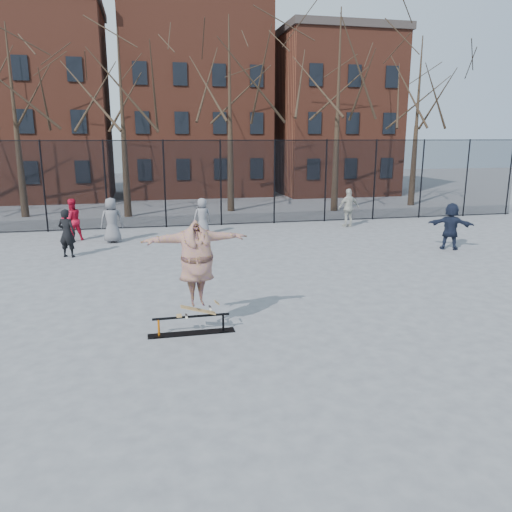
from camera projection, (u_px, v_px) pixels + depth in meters
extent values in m
plane|color=#5C5C61|center=(255.00, 324.00, 11.25)|extent=(100.00, 100.00, 0.00)
cube|color=black|center=(192.00, 333.00, 10.71)|extent=(1.86, 0.28, 0.01)
cylinder|color=orange|center=(159.00, 328.00, 10.53)|extent=(0.05, 0.05, 0.38)
cylinder|color=black|center=(223.00, 323.00, 10.82)|extent=(0.05, 0.05, 0.38)
cylinder|color=black|center=(191.00, 317.00, 10.63)|extent=(1.64, 0.05, 0.05)
imported|color=#6D3687|center=(197.00, 269.00, 10.42)|extent=(2.30, 0.84, 1.83)
imported|color=slate|center=(112.00, 220.00, 19.74)|extent=(0.93, 0.66, 1.80)
imported|color=black|center=(67.00, 233.00, 17.34)|extent=(0.73, 0.61, 1.70)
imported|color=red|center=(72.00, 220.00, 20.08)|extent=(1.03, 0.96, 1.71)
imported|color=#B8B7AB|center=(349.00, 208.00, 23.21)|extent=(1.09, 0.55, 1.79)
imported|color=#192033|center=(451.00, 226.00, 18.55)|extent=(1.64, 1.33, 1.75)
imported|color=slate|center=(202.00, 217.00, 21.32)|extent=(0.86, 0.65, 1.59)
cylinder|color=black|center=(44.00, 187.00, 21.74)|extent=(0.07, 0.07, 4.00)
cylinder|color=black|center=(106.00, 185.00, 22.28)|extent=(0.07, 0.07, 4.00)
cylinder|color=black|center=(165.00, 184.00, 22.83)|extent=(0.07, 0.07, 4.00)
cylinder|color=black|center=(221.00, 183.00, 23.38)|extent=(0.07, 0.07, 4.00)
cylinder|color=black|center=(274.00, 182.00, 23.92)|extent=(0.07, 0.07, 4.00)
cylinder|color=black|center=(326.00, 181.00, 24.47)|extent=(0.07, 0.07, 4.00)
cylinder|color=black|center=(375.00, 180.00, 25.02)|extent=(0.07, 0.07, 4.00)
cylinder|color=black|center=(422.00, 179.00, 25.56)|extent=(0.07, 0.07, 4.00)
cylinder|color=black|center=(466.00, 178.00, 26.11)|extent=(0.07, 0.07, 4.00)
cylinder|color=black|center=(510.00, 177.00, 26.66)|extent=(0.07, 0.07, 4.00)
cube|color=black|center=(195.00, 184.00, 23.12)|extent=(34.00, 0.01, 4.00)
cylinder|color=black|center=(194.00, 140.00, 22.67)|extent=(34.00, 0.04, 0.04)
cone|color=black|center=(22.00, 173.00, 25.82)|extent=(0.40, 0.40, 4.62)
cone|color=black|center=(130.00, 173.00, 25.74)|extent=(0.40, 0.40, 4.62)
cone|color=black|center=(231.00, 170.00, 28.13)|extent=(0.40, 0.40, 4.62)
cone|color=black|center=(331.00, 170.00, 28.06)|extent=(0.40, 0.40, 4.62)
cone|color=black|center=(408.00, 167.00, 30.45)|extent=(0.40, 0.40, 4.62)
cube|color=brown|center=(36.00, 107.00, 32.64)|extent=(9.00, 7.00, 12.00)
cube|color=brown|center=(196.00, 102.00, 34.73)|extent=(10.00, 7.00, 13.00)
cube|color=brown|center=(331.00, 118.00, 37.07)|extent=(8.00, 7.00, 11.00)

